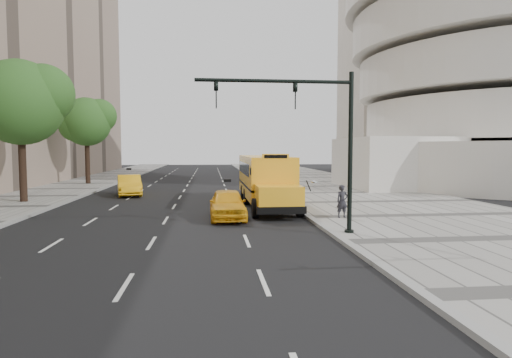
{
  "coord_description": "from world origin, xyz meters",
  "views": [
    {
      "loc": [
        1.15,
        -25.76,
        3.43
      ],
      "look_at": [
        3.5,
        -4.0,
        1.9
      ],
      "focal_mm": 30.0,
      "sensor_mm": 36.0,
      "label": 1
    }
  ],
  "objects": [
    {
      "name": "sidewalk_museum",
      "position": [
        12.0,
        0.0,
        0.07
      ],
      "size": [
        12.0,
        140.0,
        0.15
      ],
      "primitive_type": "cube",
      "color": "gray",
      "rests_on": "ground"
    },
    {
      "name": "curb_museum",
      "position": [
        6.0,
        0.0,
        0.07
      ],
      "size": [
        0.3,
        140.0,
        0.15
      ],
      "primitive_type": "cube",
      "color": "gray",
      "rests_on": "ground"
    },
    {
      "name": "taxi_near",
      "position": [
        2.0,
        -4.8,
        0.73
      ],
      "size": [
        1.76,
        4.31,
        1.47
      ],
      "primitive_type": "imported",
      "rotation": [
        0.0,
        0.0,
        0.01
      ],
      "color": "yellow",
      "rests_on": "ground"
    },
    {
      "name": "taxi_far",
      "position": [
        -4.82,
        6.65,
        0.76
      ],
      "size": [
        2.59,
        4.86,
        1.52
      ],
      "primitive_type": "imported",
      "rotation": [
        0.0,
        0.0,
        0.22
      ],
      "color": "yellow",
      "rests_on": "ground"
    },
    {
      "name": "tree_c",
      "position": [
        -10.41,
        16.61,
        6.07
      ],
      "size": [
        5.16,
        4.59,
        8.33
      ],
      "color": "black",
      "rests_on": "ground"
    },
    {
      "name": "tree_b",
      "position": [
        -10.4,
        2.34,
        6.36
      ],
      "size": [
        5.92,
        5.26,
        8.95
      ],
      "color": "black",
      "rests_on": "ground"
    },
    {
      "name": "curb_far",
      "position": [
        -8.0,
        0.0,
        0.07
      ],
      "size": [
        0.3,
        140.0,
        0.15
      ],
      "primitive_type": "cube",
      "color": "gray",
      "rests_on": "ground"
    },
    {
      "name": "school_bus",
      "position": [
        4.5,
        0.08,
        1.76
      ],
      "size": [
        2.96,
        11.56,
        3.19
      ],
      "color": "yellow",
      "rests_on": "ground"
    },
    {
      "name": "pedestrian",
      "position": [
        7.44,
        -6.0,
        0.94
      ],
      "size": [
        0.62,
        0.45,
        1.58
      ],
      "primitive_type": "imported",
      "rotation": [
        0.0,
        0.0,
        0.13
      ],
      "color": "#24242A",
      "rests_on": "sidewalk_museum"
    },
    {
      "name": "guggenheim",
      "position": [
        29.37,
        18.51,
        13.58
      ],
      "size": [
        33.2,
        42.2,
        35.0
      ],
      "color": "white",
      "rests_on": "ground"
    },
    {
      "name": "traffic_signal",
      "position": [
        5.19,
        -9.57,
        4.09
      ],
      "size": [
        6.18,
        0.36,
        6.4
      ],
      "color": "black",
      "rests_on": "ground"
    },
    {
      "name": "ground",
      "position": [
        0.0,
        0.0,
        0.0
      ],
      "size": [
        140.0,
        140.0,
        0.0
      ],
      "primitive_type": "plane",
      "color": "black",
      "rests_on": "ground"
    }
  ]
}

